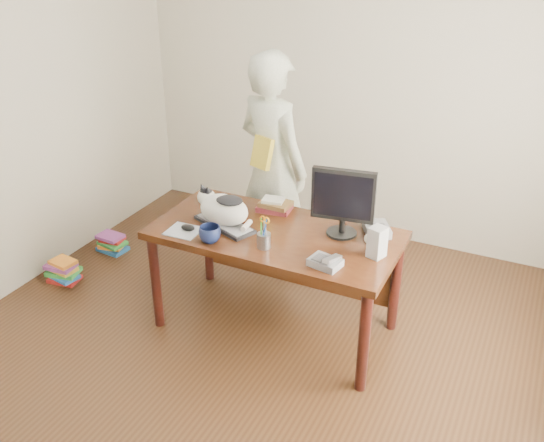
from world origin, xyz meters
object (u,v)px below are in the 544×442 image
(calculator, at_px, (377,229))
(desk, at_px, (280,246))
(cat, at_px, (222,208))
(monitor, at_px, (343,199))
(coffee_mug, at_px, (210,234))
(baseball, at_px, (370,239))
(phone, at_px, (326,262))
(person, at_px, (272,167))
(keyboard, at_px, (225,224))
(pen_cup, at_px, (264,239))
(speaker, at_px, (377,242))
(mouse, at_px, (188,228))
(book_pile_a, at_px, (63,271))
(book_pile_b, at_px, (112,243))
(book_stack, at_px, (275,205))

(calculator, bearing_deg, desk, 167.16)
(cat, height_order, monitor, monitor)
(coffee_mug, xyz_separation_m, baseball, (0.91, 0.42, -0.02))
(phone, distance_m, person, 1.27)
(keyboard, xyz_separation_m, person, (-0.03, 0.79, 0.12))
(pen_cup, distance_m, calculator, 0.75)
(cat, bearing_deg, person, 112.29)
(desk, bearing_deg, keyboard, -155.67)
(pen_cup, distance_m, phone, 0.43)
(person, bearing_deg, baseball, 167.99)
(monitor, height_order, speaker, monitor)
(keyboard, bearing_deg, mouse, -116.85)
(coffee_mug, bearing_deg, cat, 100.06)
(person, relative_size, book_pile_a, 6.52)
(speaker, relative_size, book_pile_b, 0.76)
(desk, relative_size, pen_cup, 7.32)
(keyboard, relative_size, speaker, 2.46)
(desk, distance_m, phone, 0.59)
(pen_cup, height_order, mouse, pen_cup)
(speaker, height_order, calculator, speaker)
(desk, distance_m, calculator, 0.65)
(desk, height_order, phone, phone)
(speaker, bearing_deg, person, 163.61)
(book_pile_a, bearing_deg, cat, 5.27)
(monitor, bearing_deg, calculator, 23.82)
(monitor, height_order, pen_cup, monitor)
(monitor, xyz_separation_m, book_pile_a, (-2.15, -0.34, -0.92))
(cat, bearing_deg, baseball, 32.11)
(phone, bearing_deg, monitor, 108.30)
(coffee_mug, xyz_separation_m, book_pile_a, (-1.44, 0.10, -0.72))
(person, bearing_deg, pen_cup, 132.73)
(phone, height_order, baseball, phone)
(mouse, relative_size, person, 0.06)
(coffee_mug, distance_m, baseball, 1.00)
(phone, distance_m, calculator, 0.55)
(phone, bearing_deg, keyboard, 177.83)
(book_pile_a, bearing_deg, book_stack, 16.69)
(desk, bearing_deg, monitor, 8.97)
(cat, relative_size, book_pile_a, 1.61)
(book_pile_a, height_order, book_pile_b, book_pile_a)
(book_stack, bearing_deg, coffee_mug, -109.53)
(baseball, bearing_deg, person, 148.18)
(book_pile_b, bearing_deg, monitor, -5.62)
(cat, bearing_deg, book_pile_b, -176.00)
(calculator, xyz_separation_m, person, (-0.96, 0.45, 0.10))
(person, distance_m, book_pile_a, 1.84)
(phone, relative_size, speaker, 1.04)
(mouse, distance_m, book_pile_a, 1.41)
(person, bearing_deg, desk, 139.88)
(pen_cup, bearing_deg, phone, -5.43)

